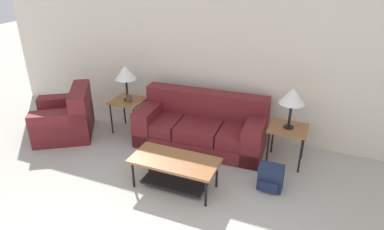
% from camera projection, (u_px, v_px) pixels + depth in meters
% --- Properties ---
extents(wall_back, '(8.79, 0.06, 2.60)m').
position_uv_depth(wall_back, '(232.00, 58.00, 5.34)').
color(wall_back, silver).
rests_on(wall_back, ground_plane).
extents(couch, '(2.03, 0.94, 0.82)m').
position_uv_depth(couch, '(201.00, 127.00, 5.38)').
color(couch, maroon).
rests_on(couch, ground_plane).
extents(armchair, '(1.25, 1.27, 0.80)m').
position_uv_depth(armchair, '(66.00, 119.00, 5.70)').
color(armchair, maroon).
rests_on(armchair, ground_plane).
extents(coffee_table, '(1.12, 0.53, 0.42)m').
position_uv_depth(coffee_table, '(175.00, 167.00, 4.37)').
color(coffee_table, '#935B33').
rests_on(coffee_table, ground_plane).
extents(side_table_left, '(0.53, 0.48, 0.57)m').
position_uv_depth(side_table_left, '(128.00, 103.00, 5.72)').
color(side_table_left, '#935B33').
rests_on(side_table_left, ground_plane).
extents(side_table_right, '(0.53, 0.48, 0.57)m').
position_uv_depth(side_table_right, '(288.00, 131.00, 4.82)').
color(side_table_right, '#935B33').
rests_on(side_table_right, ground_plane).
extents(table_lamp_left, '(0.35, 0.35, 0.59)m').
position_uv_depth(table_lamp_left, '(125.00, 73.00, 5.49)').
color(table_lamp_left, black).
rests_on(table_lamp_left, side_table_left).
extents(table_lamp_right, '(0.35, 0.35, 0.59)m').
position_uv_depth(table_lamp_right, '(293.00, 97.00, 4.60)').
color(table_lamp_right, black).
rests_on(table_lamp_right, side_table_right).
extents(backpack, '(0.32, 0.27, 0.34)m').
position_uv_depth(backpack, '(271.00, 178.00, 4.40)').
color(backpack, '#1E2847').
rests_on(backpack, ground_plane).
extents(picture_frame, '(0.10, 0.04, 0.13)m').
position_uv_depth(picture_frame, '(129.00, 98.00, 5.58)').
color(picture_frame, '#4C3828').
rests_on(picture_frame, side_table_left).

